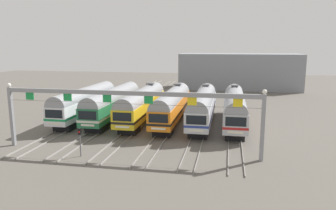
# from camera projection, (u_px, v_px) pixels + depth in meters

# --- Properties ---
(ground_plane) EXTENTS (160.00, 160.00, 0.00)m
(ground_plane) POSITION_uv_depth(u_px,v_px,m) (157.00, 122.00, 46.75)
(ground_plane) COLOR #5B564F
(track_bed) EXTENTS (23.37, 70.00, 0.15)m
(track_bed) POSITION_uv_depth(u_px,v_px,m) (176.00, 101.00, 63.15)
(track_bed) COLOR gray
(track_bed) RESTS_ON ground
(commuter_train_white) EXTENTS (2.88, 18.06, 4.77)m
(commuter_train_white) POSITION_uv_depth(u_px,v_px,m) (85.00, 101.00, 48.23)
(commuter_train_white) COLOR white
(commuter_train_white) RESTS_ON ground
(commuter_train_green) EXTENTS (2.88, 18.06, 4.77)m
(commuter_train_green) POSITION_uv_depth(u_px,v_px,m) (113.00, 102.00, 47.43)
(commuter_train_green) COLOR #236B42
(commuter_train_green) RESTS_ON ground
(commuter_train_yellow) EXTENTS (2.88, 18.06, 5.05)m
(commuter_train_yellow) POSITION_uv_depth(u_px,v_px,m) (142.00, 103.00, 46.64)
(commuter_train_yellow) COLOR gold
(commuter_train_yellow) RESTS_ON ground
(commuter_train_orange) EXTENTS (2.88, 18.06, 5.05)m
(commuter_train_orange) POSITION_uv_depth(u_px,v_px,m) (172.00, 104.00, 45.85)
(commuter_train_orange) COLOR orange
(commuter_train_orange) RESTS_ON ground
(commuter_train_silver) EXTENTS (2.88, 18.06, 5.05)m
(commuter_train_silver) POSITION_uv_depth(u_px,v_px,m) (203.00, 105.00, 45.06)
(commuter_train_silver) COLOR silver
(commuter_train_silver) RESTS_ON ground
(commuter_train_stainless) EXTENTS (2.88, 18.06, 5.05)m
(commuter_train_stainless) POSITION_uv_depth(u_px,v_px,m) (235.00, 107.00, 44.26)
(commuter_train_stainless) COLOR #B2B5BA
(commuter_train_stainless) RESTS_ON ground
(catenary_gantry) EXTENTS (27.10, 0.44, 6.97)m
(catenary_gantry) POSITION_uv_depth(u_px,v_px,m) (128.00, 102.00, 32.71)
(catenary_gantry) COLOR gray
(catenary_gantry) RESTS_ON ground
(yard_signal_mast) EXTENTS (0.28, 0.35, 2.92)m
(yard_signal_mast) POSITION_uv_depth(u_px,v_px,m) (80.00, 137.00, 32.12)
(yard_signal_mast) COLOR #59595E
(yard_signal_mast) RESTS_ON ground
(maintenance_building) EXTENTS (29.38, 10.00, 8.75)m
(maintenance_building) POSITION_uv_depth(u_px,v_px,m) (239.00, 71.00, 80.96)
(maintenance_building) COLOR gray
(maintenance_building) RESTS_ON ground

